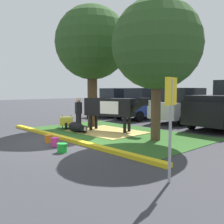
% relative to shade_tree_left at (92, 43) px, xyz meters
% --- Properties ---
extents(ground_plane, '(80.00, 80.00, 0.00)m').
position_rel_shade_tree_left_xyz_m(ground_plane, '(2.14, -2.82, -4.25)').
color(ground_plane, '#38383D').
extents(grass_island, '(7.95, 4.55, 0.02)m').
position_rel_shade_tree_left_xyz_m(grass_island, '(2.21, -0.51, -4.24)').
color(grass_island, '#2D5B23').
rests_on(grass_island, ground).
extents(curb_yellow, '(9.15, 0.24, 0.12)m').
position_rel_shade_tree_left_xyz_m(curb_yellow, '(2.21, -2.93, -4.19)').
color(curb_yellow, yellow).
rests_on(curb_yellow, ground).
extents(hay_bedding, '(3.24, 2.46, 0.04)m').
position_rel_shade_tree_left_xyz_m(hay_bedding, '(1.78, -0.57, -4.22)').
color(hay_bedding, tan).
rests_on(hay_bedding, ground).
extents(shade_tree_left, '(3.71, 3.71, 6.14)m').
position_rel_shade_tree_left_xyz_m(shade_tree_left, '(0.00, 0.00, 0.00)').
color(shade_tree_left, '#4C3823').
rests_on(shade_tree_left, ground).
extents(shade_tree_right, '(3.34, 3.34, 5.26)m').
position_rel_shade_tree_left_xyz_m(shade_tree_right, '(4.42, -0.45, -0.67)').
color(shade_tree_right, '#4C3823').
rests_on(shade_tree_right, ground).
extents(cow_holstein, '(3.02, 1.52, 1.57)m').
position_rel_shade_tree_left_xyz_m(cow_holstein, '(1.83, -0.33, -3.13)').
color(cow_holstein, black).
rests_on(cow_holstein, ground).
extents(calf_lying, '(1.32, 0.57, 0.48)m').
position_rel_shade_tree_left_xyz_m(calf_lying, '(0.94, -1.65, -4.01)').
color(calf_lying, black).
rests_on(calf_lying, ground).
extents(person_handler, '(0.34, 0.45, 1.53)m').
position_rel_shade_tree_left_xyz_m(person_handler, '(0.34, -1.11, -3.43)').
color(person_handler, black).
rests_on(person_handler, ground).
extents(wheelbarrow, '(1.48, 1.22, 0.63)m').
position_rel_shade_tree_left_xyz_m(wheelbarrow, '(-0.28, -1.40, -3.86)').
color(wheelbarrow, gold).
rests_on(wheelbarrow, ground).
extents(parking_sign, '(0.09, 0.44, 2.17)m').
position_rel_shade_tree_left_xyz_m(parking_sign, '(7.31, -3.73, -2.72)').
color(parking_sign, '#99999E').
rests_on(parking_sign, ground).
extents(bucket_orange, '(0.30, 0.30, 0.28)m').
position_rel_shade_tree_left_xyz_m(bucket_orange, '(1.99, -3.60, -4.10)').
color(bucket_orange, orange).
rests_on(bucket_orange, ground).
extents(bucket_pink, '(0.29, 0.29, 0.30)m').
position_rel_shade_tree_left_xyz_m(bucket_pink, '(2.72, -3.77, -4.09)').
color(bucket_pink, '#EA3893').
rests_on(bucket_pink, ground).
extents(bucket_green, '(0.32, 0.32, 0.28)m').
position_rel_shade_tree_left_xyz_m(bucket_green, '(3.61, -4.03, -4.10)').
color(bucket_green, green).
rests_on(bucket_green, ground).
extents(sedan_silver, '(2.13, 4.46, 2.02)m').
position_rel_shade_tree_left_xyz_m(sedan_silver, '(-3.01, 4.73, -3.26)').
color(sedan_silver, silver).
rests_on(sedan_silver, ground).
extents(sedan_blue, '(2.13, 4.46, 2.02)m').
position_rel_shade_tree_left_xyz_m(sedan_blue, '(-0.58, 4.81, -3.26)').
color(sedan_blue, navy).
rests_on(sedan_blue, ground).
extents(hatchback_white, '(2.13, 4.46, 2.02)m').
position_rel_shade_tree_left_xyz_m(hatchback_white, '(2.21, 5.08, -3.26)').
color(hatchback_white, silver).
rests_on(hatchback_white, ground).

